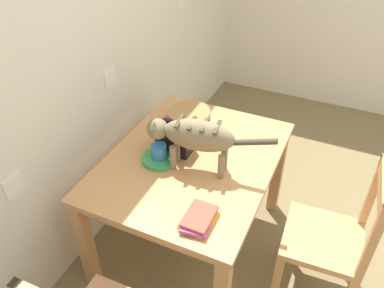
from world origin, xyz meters
TOP-DOWN VIEW (x-y plane):
  - wall_rear at (0.00, 1.87)m, footprint 5.39×0.11m
  - dining_table at (0.10, 1.19)m, footprint 1.19×0.92m
  - cat at (0.02, 1.14)m, footprint 0.19×0.70m
  - saucer_bowl at (-0.00, 1.34)m, footprint 0.20×0.20m
  - coffee_mug at (-0.00, 1.34)m, footprint 0.13×0.09m
  - magazine at (0.46, 1.42)m, footprint 0.31×0.22m
  - book_stack at (-0.33, 0.95)m, footprint 0.21×0.15m
  - wicker_basket at (0.39, 1.34)m, footprint 0.27×0.27m
  - toaster at (0.13, 1.31)m, footprint 0.12×0.20m
  - wooden_chair_far at (0.09, 0.34)m, footprint 0.44×0.44m

SIDE VIEW (x-z plane):
  - wooden_chair_far at x=0.09m, z-range -0.01..0.93m
  - dining_table at x=0.10m, z-range 0.28..1.01m
  - magazine at x=0.46m, z-range 0.73..0.74m
  - saucer_bowl at x=0.00m, z-range 0.73..0.76m
  - book_stack at x=-0.33m, z-range 0.73..0.78m
  - wicker_basket at x=0.39m, z-range 0.74..0.85m
  - coffee_mug at x=0.00m, z-range 0.76..0.84m
  - toaster at x=0.13m, z-range 0.73..0.91m
  - cat at x=0.02m, z-range 0.79..1.11m
  - wall_rear at x=0.00m, z-range 0.00..2.50m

